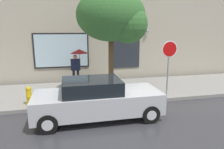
% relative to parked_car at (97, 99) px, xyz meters
% --- Properties ---
extents(ground_plane, '(60.00, 60.00, 0.00)m').
position_rel_parked_car_xyz_m(ground_plane, '(0.56, 0.05, -0.73)').
color(ground_plane, '#333338').
extents(sidewalk, '(20.00, 4.00, 0.15)m').
position_rel_parked_car_xyz_m(sidewalk, '(0.56, 3.05, -0.65)').
color(sidewalk, gray).
rests_on(sidewalk, ground).
extents(building_facade, '(20.00, 0.67, 7.00)m').
position_rel_parked_car_xyz_m(building_facade, '(0.55, 5.55, 2.75)').
color(building_facade, '#B2A893').
rests_on(building_facade, ground).
extents(parked_car, '(4.55, 1.86, 1.48)m').
position_rel_parked_car_xyz_m(parked_car, '(0.00, 0.00, 0.00)').
color(parked_car, '#B7BABF').
rests_on(parked_car, ground).
extents(fire_hydrant, '(0.30, 0.44, 0.78)m').
position_rel_parked_car_xyz_m(fire_hydrant, '(-2.60, 1.61, -0.20)').
color(fire_hydrant, yellow).
rests_on(fire_hydrant, sidewalk).
extents(pedestrian_with_umbrella, '(0.96, 0.95, 2.02)m').
position_rel_parked_car_xyz_m(pedestrian_with_umbrella, '(-0.40, 4.13, 1.00)').
color(pedestrian_with_umbrella, black).
rests_on(pedestrian_with_umbrella, sidewalk).
extents(street_tree, '(3.17, 2.70, 4.88)m').
position_rel_parked_car_xyz_m(street_tree, '(1.21, 2.36, 3.01)').
color(street_tree, '#4C3823').
rests_on(street_tree, sidewalk).
extents(stop_sign, '(0.76, 0.10, 2.57)m').
position_rel_parked_car_xyz_m(stop_sign, '(3.57, 1.47, 1.23)').
color(stop_sign, gray).
rests_on(stop_sign, sidewalk).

